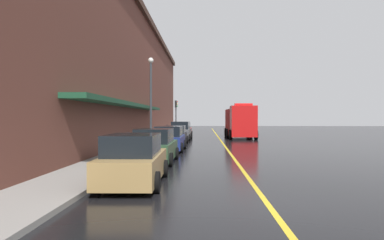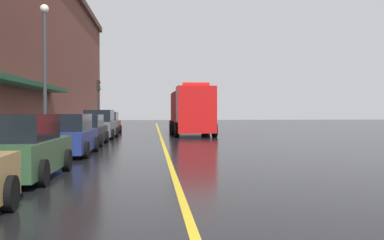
{
  "view_description": "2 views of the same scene",
  "coord_description": "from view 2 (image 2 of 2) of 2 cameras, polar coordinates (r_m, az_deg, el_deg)",
  "views": [
    {
      "loc": [
        -1.63,
        -8.54,
        2.22
      ],
      "look_at": [
        -2.74,
        23.48,
        1.98
      ],
      "focal_mm": 32.1,
      "sensor_mm": 36.0,
      "label": 1
    },
    {
      "loc": [
        -0.59,
        -3.96,
        1.77
      ],
      "look_at": [
        1.24,
        16.61,
        1.34
      ],
      "focal_mm": 42.2,
      "sensor_mm": 36.0,
      "label": 2
    }
  ],
  "objects": [
    {
      "name": "ground_plane",
      "position": [
        29.02,
        -3.91,
        -2.3
      ],
      "size": [
        112.0,
        112.0,
        0.0
      ],
      "primitive_type": "plane",
      "color": "black"
    },
    {
      "name": "sidewalk_left",
      "position": [
        29.55,
        -16.03,
        -2.13
      ],
      "size": [
        2.4,
        70.0,
        0.15
      ],
      "primitive_type": "cube",
      "color": "gray",
      "rests_on": "ground"
    },
    {
      "name": "lane_center_stripe",
      "position": [
        29.02,
        -3.91,
        -2.29
      ],
      "size": [
        0.16,
        70.0,
        0.01
      ],
      "primitive_type": "cube",
      "color": "gold",
      "rests_on": "ground"
    },
    {
      "name": "parked_car_1",
      "position": [
        12.55,
        -20.91,
        -3.38
      ],
      "size": [
        2.08,
        4.46,
        1.67
      ],
      "rotation": [
        0.0,
        0.0,
        1.55
      ],
      "color": "#2D5133",
      "rests_on": "ground"
    },
    {
      "name": "parked_car_2",
      "position": [
        18.48,
        -15.5,
        -1.94
      ],
      "size": [
        2.12,
        4.34,
        1.64
      ],
      "rotation": [
        0.0,
        0.0,
        1.55
      ],
      "color": "navy",
      "rests_on": "ground"
    },
    {
      "name": "parked_car_3",
      "position": [
        23.76,
        -13.34,
        -1.32
      ],
      "size": [
        2.05,
        4.6,
        1.56
      ],
      "rotation": [
        0.0,
        0.0,
        1.57
      ],
      "color": "black",
      "rests_on": "ground"
    },
    {
      "name": "parked_car_4",
      "position": [
        29.18,
        -11.58,
        -0.64
      ],
      "size": [
        2.14,
        4.16,
        1.81
      ],
      "rotation": [
        0.0,
        0.0,
        1.54
      ],
      "color": "#595B60",
      "rests_on": "ground"
    },
    {
      "name": "parked_car_5",
      "position": [
        34.63,
        -10.76,
        -0.45
      ],
      "size": [
        2.08,
        4.23,
        1.67
      ],
      "rotation": [
        0.0,
        0.0,
        1.56
      ],
      "color": "maroon",
      "rests_on": "ground"
    },
    {
      "name": "fire_truck",
      "position": [
        32.51,
        -0.08,
        1.11
      ],
      "size": [
        2.96,
        7.67,
        3.61
      ],
      "rotation": [
        0.0,
        0.0,
        -1.55
      ],
      "color": "red",
      "rests_on": "ground"
    },
    {
      "name": "parking_meter_2",
      "position": [
        21.41,
        -17.92,
        -0.76
      ],
      "size": [
        0.14,
        0.18,
        1.33
      ],
      "color": "#4C4C51",
      "rests_on": "sidewalk_left"
    },
    {
      "name": "parking_meter_3",
      "position": [
        30.33,
        -14.11,
        -0.18
      ],
      "size": [
        0.14,
        0.18,
        1.33
      ],
      "color": "#4C4C51",
      "rests_on": "sidewalk_left"
    },
    {
      "name": "street_lamp_left",
      "position": [
        23.96,
        -18.13,
        7.44
      ],
      "size": [
        0.44,
        0.44,
        6.94
      ],
      "color": "#33383D",
      "rests_on": "sidewalk_left"
    },
    {
      "name": "traffic_light_near",
      "position": [
        40.72,
        -11.72,
        3.13
      ],
      "size": [
        0.38,
        0.36,
        4.3
      ],
      "color": "#232326",
      "rests_on": "sidewalk_left"
    }
  ]
}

